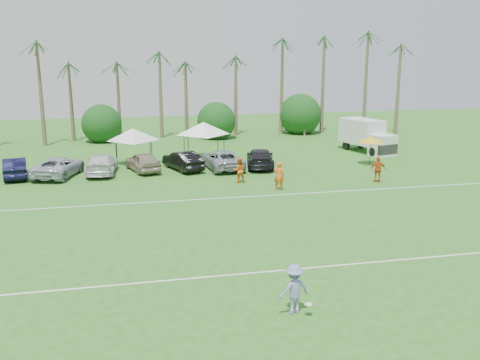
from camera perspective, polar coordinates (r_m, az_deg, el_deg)
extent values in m
plane|color=#2B661E|center=(20.95, -0.73, -12.31)|extent=(120.00, 120.00, 0.00)
cube|color=white|center=(22.73, -1.76, -10.15)|extent=(80.00, 0.10, 0.01)
cube|color=white|center=(33.95, -5.51, -2.14)|extent=(80.00, 0.10, 0.01)
cone|color=brown|center=(57.22, -20.82, 8.51)|extent=(0.44, 0.44, 10.00)
cone|color=brown|center=(56.75, -16.82, 9.28)|extent=(0.44, 0.44, 11.00)
cone|color=brown|center=(56.71, -12.65, 8.00)|extent=(0.44, 0.44, 8.00)
cone|color=brown|center=(56.79, -8.60, 8.69)|extent=(0.44, 0.44, 9.00)
cone|color=brown|center=(57.16, -4.56, 9.33)|extent=(0.44, 0.44, 10.00)
cone|color=brown|center=(57.81, -0.58, 9.91)|extent=(0.44, 0.44, 11.00)
cone|color=brown|center=(59.14, 4.22, 8.50)|extent=(0.44, 0.44, 8.00)
cone|color=brown|center=(60.71, 8.82, 8.98)|extent=(0.44, 0.44, 9.00)
cone|color=brown|center=(62.64, 13.16, 9.38)|extent=(0.44, 0.44, 10.00)
cone|color=brown|center=(64.42, 16.45, 9.74)|extent=(0.44, 0.44, 11.00)
cylinder|color=brown|center=(58.14, -14.46, 4.75)|extent=(0.30, 0.30, 1.40)
sphere|color=#113D15|center=(57.99, -14.52, 5.82)|extent=(4.00, 4.00, 4.00)
cylinder|color=brown|center=(58.91, -2.68, 5.27)|extent=(0.30, 0.30, 1.40)
sphere|color=#113D15|center=(58.76, -2.69, 6.33)|extent=(4.00, 4.00, 4.00)
cylinder|color=brown|center=(61.37, 6.60, 5.53)|extent=(0.30, 0.30, 1.40)
sphere|color=#113D15|center=(61.23, 6.63, 6.55)|extent=(4.00, 4.00, 4.00)
imported|color=orange|center=(36.16, 4.18, 0.44)|extent=(0.83, 0.69, 1.95)
imported|color=orange|center=(38.12, -0.08, 1.06)|extent=(0.91, 0.72, 1.81)
imported|color=#CD5016|center=(39.42, 14.51, 1.10)|extent=(1.20, 0.77, 1.89)
cube|color=silver|center=(51.76, 12.86, 5.10)|extent=(3.29, 4.62, 2.26)
cube|color=silver|center=(49.76, 14.97, 3.59)|extent=(2.44, 2.13, 1.90)
cube|color=black|center=(49.32, 15.48, 3.15)|extent=(2.08, 0.82, 0.91)
cube|color=#E5590C|center=(52.56, 13.79, 4.72)|extent=(0.40, 1.40, 0.81)
cylinder|color=black|center=(49.39, 14.01, 2.93)|extent=(0.48, 0.86, 0.81)
cylinder|color=black|center=(50.60, 15.55, 3.09)|extent=(0.48, 0.86, 0.81)
cylinder|color=black|center=(52.23, 11.25, 3.64)|extent=(0.48, 0.86, 0.81)
cylinder|color=black|center=(53.38, 12.77, 3.77)|extent=(0.48, 0.86, 0.81)
cylinder|color=black|center=(43.83, -13.04, 2.48)|extent=(0.06, 0.06, 2.01)
cylinder|color=black|center=(43.87, -9.36, 2.66)|extent=(0.06, 0.06, 2.01)
cylinder|color=black|center=(46.60, -13.02, 3.12)|extent=(0.06, 0.06, 2.01)
cylinder|color=black|center=(46.64, -9.56, 3.29)|extent=(0.06, 0.06, 2.01)
pyramid|color=silver|center=(44.89, -11.36, 5.42)|extent=(4.34, 4.34, 1.01)
cylinder|color=black|center=(45.00, -5.54, 3.15)|extent=(0.06, 0.06, 2.16)
cylinder|color=black|center=(45.45, -1.71, 3.31)|extent=(0.06, 0.06, 2.16)
cylinder|color=black|center=(47.98, -5.98, 3.78)|extent=(0.06, 0.06, 2.16)
cylinder|color=black|center=(48.41, -2.38, 3.93)|extent=(0.06, 0.06, 2.16)
pyramid|color=white|center=(46.36, -3.95, 6.19)|extent=(4.68, 4.68, 1.08)
cylinder|color=black|center=(45.51, 13.72, 2.92)|extent=(0.05, 0.05, 2.13)
cone|color=gold|center=(45.34, 13.80, 4.24)|extent=(2.13, 2.13, 0.48)
imported|color=#7C83B1|center=(19.46, 5.77, -11.50)|extent=(1.31, 0.92, 1.84)
cylinder|color=white|center=(19.45, 7.34, -13.01)|extent=(0.27, 0.27, 0.03)
imported|color=black|center=(43.06, -22.87, 1.23)|extent=(2.38, 4.81, 1.51)
imported|color=#B3B9C1|center=(42.33, -18.79, 1.38)|extent=(3.99, 5.94, 1.51)
imported|color=silver|center=(42.33, -14.55, 1.67)|extent=(2.53, 5.37, 1.51)
imported|color=gray|center=(42.48, -10.34, 1.93)|extent=(2.95, 4.77, 1.51)
imported|color=black|center=(42.55, -6.13, 2.09)|extent=(3.04, 4.87, 1.51)
imported|color=#969AA2|center=(42.75, -1.93, 2.21)|extent=(3.02, 5.66, 1.51)
imported|color=black|center=(43.32, 2.16, 2.36)|extent=(3.19, 5.55, 1.51)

